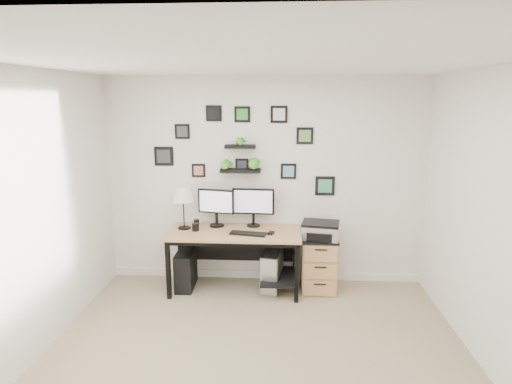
# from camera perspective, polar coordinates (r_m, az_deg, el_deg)

# --- Properties ---
(room) EXTENTS (4.00, 4.00, 4.00)m
(room) POSITION_cam_1_polar(r_m,az_deg,el_deg) (5.75, 1.13, -10.93)
(room) COLOR tan
(room) RESTS_ON ground
(desk) EXTENTS (1.60, 0.70, 0.75)m
(desk) POSITION_cam_1_polar(r_m,az_deg,el_deg) (5.26, -2.45, -6.46)
(desk) COLOR tan
(desk) RESTS_ON ground
(monitor_left) EXTENTS (0.46, 0.21, 0.48)m
(monitor_left) POSITION_cam_1_polar(r_m,az_deg,el_deg) (5.34, -5.33, -1.72)
(monitor_left) COLOR black
(monitor_left) RESTS_ON desk
(monitor_right) EXTENTS (0.52, 0.18, 0.49)m
(monitor_right) POSITION_cam_1_polar(r_m,az_deg,el_deg) (5.32, -0.36, -1.62)
(monitor_right) COLOR black
(monitor_right) RESTS_ON desk
(keyboard) EXTENTS (0.45, 0.21, 0.02)m
(keyboard) POSITION_cam_1_polar(r_m,az_deg,el_deg) (5.08, -1.06, -5.57)
(keyboard) COLOR black
(keyboard) RESTS_ON desk
(mouse) EXTENTS (0.09, 0.11, 0.03)m
(mouse) POSITION_cam_1_polar(r_m,az_deg,el_deg) (5.09, 2.01, -5.49)
(mouse) COLOR black
(mouse) RESTS_ON desk
(table_lamp) EXTENTS (0.26, 0.26, 0.53)m
(table_lamp) POSITION_cam_1_polar(r_m,az_deg,el_deg) (5.28, -9.70, -0.42)
(table_lamp) COLOR black
(table_lamp) RESTS_ON desk
(mug) EXTENTS (0.08, 0.08, 0.09)m
(mug) POSITION_cam_1_polar(r_m,az_deg,el_deg) (5.26, -8.07, -4.65)
(mug) COLOR black
(mug) RESTS_ON desk
(pen_cup) EXTENTS (0.07, 0.07, 0.09)m
(pen_cup) POSITION_cam_1_polar(r_m,az_deg,el_deg) (5.44, -7.95, -4.10)
(pen_cup) COLOR black
(pen_cup) RESTS_ON desk
(pc_tower_black) EXTENTS (0.22, 0.47, 0.47)m
(pc_tower_black) POSITION_cam_1_polar(r_m,az_deg,el_deg) (5.50, -9.35, -10.17)
(pc_tower_black) COLOR black
(pc_tower_black) RESTS_ON ground
(pc_tower_grey) EXTENTS (0.28, 0.51, 0.47)m
(pc_tower_grey) POSITION_cam_1_polar(r_m,az_deg,el_deg) (5.40, 2.15, -10.38)
(pc_tower_grey) COLOR gray
(pc_tower_grey) RESTS_ON ground
(file_cabinet) EXTENTS (0.43, 0.53, 0.67)m
(file_cabinet) POSITION_cam_1_polar(r_m,az_deg,el_deg) (5.41, 8.34, -9.33)
(file_cabinet) COLOR tan
(file_cabinet) RESTS_ON ground
(printer) EXTENTS (0.48, 0.41, 0.20)m
(printer) POSITION_cam_1_polar(r_m,az_deg,el_deg) (5.23, 8.59, -5.06)
(printer) COLOR silver
(printer) RESTS_ON file_cabinet
(wall_decor) EXTENTS (2.27, 0.18, 1.11)m
(wall_decor) POSITION_cam_1_polar(r_m,az_deg,el_deg) (5.28, -1.77, 5.21)
(wall_decor) COLOR black
(wall_decor) RESTS_ON ground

